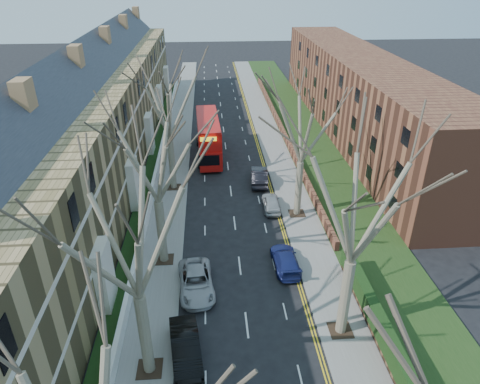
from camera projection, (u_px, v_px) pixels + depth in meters
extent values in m
cube|color=slate|center=(177.00, 147.00, 52.83)|extent=(3.00, 102.00, 0.12)
cube|color=slate|center=(273.00, 144.00, 53.62)|extent=(3.00, 102.00, 0.12)
cube|color=olive|center=(91.00, 133.00, 42.95)|extent=(9.00, 78.00, 10.00)
cube|color=#2C2E36|center=(81.00, 73.00, 40.12)|extent=(4.67, 78.00, 4.67)
cube|color=silver|center=(138.00, 146.00, 43.96)|extent=(0.12, 78.00, 0.35)
cube|color=silver|center=(134.00, 113.00, 42.30)|extent=(0.12, 78.00, 0.35)
cube|color=brown|center=(358.00, 95.00, 55.57)|extent=(8.00, 54.00, 10.00)
cube|color=brown|center=(282.00, 129.00, 57.01)|extent=(0.35, 54.00, 0.90)
cube|color=white|center=(157.00, 171.00, 45.43)|extent=(0.30, 78.00, 1.00)
cube|color=#1C3714|center=(309.00, 142.00, 53.88)|extent=(6.00, 102.00, 0.06)
cylinder|color=#665D48|center=(145.00, 335.00, 22.58)|extent=(0.64, 0.64, 5.25)
cube|color=#2D2116|center=(150.00, 369.00, 23.81)|extent=(1.40, 1.40, 0.05)
cylinder|color=#665D48|center=(161.00, 232.00, 31.41)|extent=(0.64, 0.64, 5.07)
cube|color=#2D2116|center=(164.00, 259.00, 32.60)|extent=(1.40, 1.40, 0.05)
cylinder|color=#665D48|center=(172.00, 164.00, 41.92)|extent=(0.60, 0.60, 5.25)
cube|color=#2D2116|center=(174.00, 187.00, 43.15)|extent=(1.40, 1.40, 0.05)
cylinder|color=#665D48|center=(345.00, 298.00, 25.09)|extent=(0.64, 0.64, 5.25)
cube|color=#2D2116|center=(340.00, 330.00, 26.32)|extent=(1.40, 1.40, 0.05)
cylinder|color=#665D48|center=(299.00, 189.00, 37.43)|extent=(0.60, 0.60, 5.07)
cube|color=#2D2116|center=(297.00, 213.00, 38.63)|extent=(1.40, 1.40, 0.05)
cube|color=#B7100D|center=(209.00, 144.00, 49.92)|extent=(2.87, 10.84, 2.15)
cube|color=#B7100D|center=(208.00, 128.00, 48.95)|extent=(2.85, 10.31, 1.96)
cube|color=black|center=(209.00, 141.00, 49.72)|extent=(2.85, 9.98, 0.88)
cube|color=black|center=(208.00, 127.00, 48.91)|extent=(2.84, 9.77, 0.88)
imported|color=black|center=(186.00, 348.00, 24.33)|extent=(2.20, 4.79, 1.52)
imported|color=#A2A3A7|center=(196.00, 282.00, 29.45)|extent=(2.75, 5.22, 1.40)
imported|color=navy|center=(285.00, 260.00, 31.74)|extent=(1.92, 4.47, 1.28)
imported|color=#9DA2A6|center=(271.00, 203.00, 39.28)|extent=(1.63, 3.86, 1.30)
imported|color=black|center=(259.00, 176.00, 43.93)|extent=(2.03, 4.78, 1.53)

